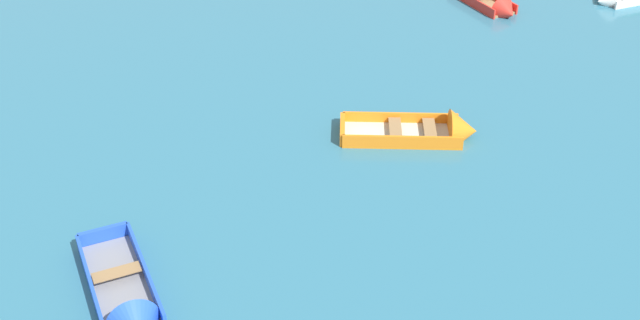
# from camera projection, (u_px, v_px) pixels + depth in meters

# --- Properties ---
(rowboat_blue_distant_center) EXTENTS (3.01, 4.54, 1.28)m
(rowboat_blue_distant_center) POSITION_uv_depth(u_px,v_px,m) (128.00, 310.00, 18.06)
(rowboat_blue_distant_center) COLOR gray
(rowboat_blue_distant_center) RESTS_ON ground_plane
(rowboat_red_midfield_left) EXTENTS (2.85, 4.11, 1.17)m
(rowboat_red_midfield_left) POSITION_uv_depth(u_px,v_px,m) (495.00, 7.00, 33.95)
(rowboat_red_midfield_left) COLOR #99754C
(rowboat_red_midfield_left) RESTS_ON ground_plane
(rowboat_orange_near_camera) EXTENTS (4.48, 1.72, 1.43)m
(rowboat_orange_near_camera) POSITION_uv_depth(u_px,v_px,m) (438.00, 132.00, 24.94)
(rowboat_orange_near_camera) COLOR beige
(rowboat_orange_near_camera) RESTS_ON ground_plane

